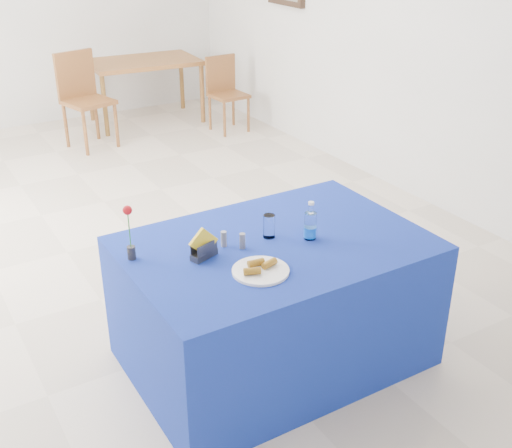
{
  "coord_description": "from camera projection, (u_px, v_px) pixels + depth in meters",
  "views": [
    {
      "loc": [
        -1.53,
        -4.45,
        2.35
      ],
      "look_at": [
        -0.03,
        -1.94,
        0.92
      ],
      "focal_mm": 45.0,
      "sensor_mm": 36.0,
      "label": 1
    }
  ],
  "objects": [
    {
      "name": "floor",
      "position": [
        136.0,
        235.0,
        5.17
      ],
      "size": [
        7.0,
        7.0,
        0.0
      ],
      "primitive_type": "plane",
      "color": "beige",
      "rests_on": "ground"
    },
    {
      "name": "room_shell",
      "position": [
        115.0,
        9.0,
        4.4
      ],
      "size": [
        7.0,
        7.0,
        7.0
      ],
      "color": "silver",
      "rests_on": "ground"
    },
    {
      "name": "plate",
      "position": [
        261.0,
        271.0,
        3.14
      ],
      "size": [
        0.28,
        0.28,
        0.01
      ],
      "primitive_type": "cylinder",
      "color": "white",
      "rests_on": "blue_table"
    },
    {
      "name": "drinking_glass",
      "position": [
        269.0,
        226.0,
        3.45
      ],
      "size": [
        0.06,
        0.06,
        0.13
      ],
      "primitive_type": "cylinder",
      "color": "white",
      "rests_on": "blue_table"
    },
    {
      "name": "salt_shaker",
      "position": [
        224.0,
        239.0,
        3.37
      ],
      "size": [
        0.03,
        0.03,
        0.08
      ],
      "primitive_type": "cylinder",
      "color": "gray",
      "rests_on": "blue_table"
    },
    {
      "name": "pepper_shaker",
      "position": [
        242.0,
        241.0,
        3.34
      ],
      "size": [
        0.03,
        0.03,
        0.08
      ],
      "primitive_type": "cylinder",
      "color": "slate",
      "rests_on": "blue_table"
    },
    {
      "name": "blue_table",
      "position": [
        274.0,
        302.0,
        3.59
      ],
      "size": [
        1.6,
        1.1,
        0.76
      ],
      "color": "navy",
      "rests_on": "floor"
    },
    {
      "name": "water_bottle",
      "position": [
        310.0,
        227.0,
        3.43
      ],
      "size": [
        0.07,
        0.07,
        0.21
      ],
      "color": "white",
      "rests_on": "blue_table"
    },
    {
      "name": "napkin_holder",
      "position": [
        204.0,
        249.0,
        3.25
      ],
      "size": [
        0.16,
        0.1,
        0.17
      ],
      "color": "#35363A",
      "rests_on": "blue_table"
    },
    {
      "name": "rose_vase",
      "position": [
        130.0,
        234.0,
        3.2
      ],
      "size": [
        0.05,
        0.05,
        0.3
      ],
      "color": "#26262B",
      "rests_on": "blue_table"
    },
    {
      "name": "oak_table",
      "position": [
        144.0,
        66.0,
        7.69
      ],
      "size": [
        1.33,
        0.91,
        0.76
      ],
      "color": "#9A622C",
      "rests_on": "floor"
    },
    {
      "name": "chair_bg_left",
      "position": [
        83.0,
        93.0,
        6.92
      ],
      "size": [
        0.56,
        0.56,
        1.02
      ],
      "rotation": [
        0.0,
        0.0,
        0.25
      ],
      "color": "brown",
      "rests_on": "floor"
    },
    {
      "name": "chair_bg_right",
      "position": [
        225.0,
        88.0,
        7.48
      ],
      "size": [
        0.4,
        0.4,
        0.86
      ],
      "rotation": [
        0.0,
        0.0,
        0.06
      ],
      "color": "brown",
      "rests_on": "floor"
    },
    {
      "name": "banana_pieces",
      "position": [
        259.0,
        266.0,
        3.13
      ],
      "size": [
        0.2,
        0.11,
        0.04
      ],
      "color": "#C48D1B",
      "rests_on": "plate"
    }
  ]
}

